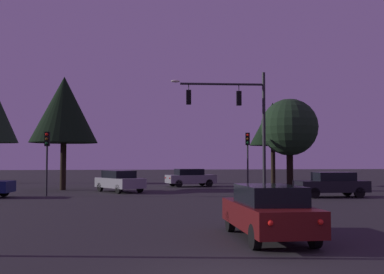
% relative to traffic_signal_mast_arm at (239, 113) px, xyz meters
% --- Properties ---
extents(ground_plane, '(168.00, 168.00, 0.00)m').
position_rel_traffic_signal_mast_arm_xyz_m(ground_plane, '(-4.99, 4.73, -5.16)').
color(ground_plane, '#262326').
rests_on(ground_plane, ground).
extents(traffic_signal_mast_arm, '(5.90, 0.68, 7.76)m').
position_rel_traffic_signal_mast_arm_xyz_m(traffic_signal_mast_arm, '(0.00, 0.00, 0.00)').
color(traffic_signal_mast_arm, '#232326').
rests_on(traffic_signal_mast_arm, ground).
extents(traffic_light_corner_left, '(0.33, 0.37, 4.25)m').
position_rel_traffic_signal_mast_arm_xyz_m(traffic_light_corner_left, '(1.79, 4.69, -2.15)').
color(traffic_light_corner_left, '#232326').
rests_on(traffic_light_corner_left, ground).
extents(traffic_light_corner_right, '(0.32, 0.36, 4.03)m').
position_rel_traffic_signal_mast_arm_xyz_m(traffic_light_corner_right, '(-11.89, 2.06, -2.29)').
color(traffic_light_corner_right, '#232326').
rests_on(traffic_light_corner_right, ground).
extents(car_nearside_lane, '(1.84, 4.61, 1.52)m').
position_rel_traffic_signal_mast_arm_xyz_m(car_nearside_lane, '(-3.06, -15.27, -4.37)').
color(car_nearside_lane, '#4C0F0F').
rests_on(car_nearside_lane, ground).
extents(car_crossing_left, '(4.35, 1.90, 1.52)m').
position_rel_traffic_signal_mast_arm_xyz_m(car_crossing_left, '(5.43, -1.24, -4.37)').
color(car_crossing_left, black).
rests_on(car_crossing_left, ground).
extents(car_far_lane, '(3.65, 4.57, 1.52)m').
position_rel_traffic_signal_mast_arm_xyz_m(car_far_lane, '(-7.40, 5.29, -4.37)').
color(car_far_lane, gray).
rests_on(car_far_lane, ground).
extents(car_parked_lot, '(4.41, 2.62, 1.52)m').
position_rel_traffic_signal_mast_arm_xyz_m(car_parked_lot, '(-1.45, 11.46, -4.37)').
color(car_parked_lot, gray).
rests_on(car_parked_lot, ground).
extents(tree_behind_sign, '(4.27, 4.27, 6.87)m').
position_rel_traffic_signal_mast_arm_xyz_m(tree_behind_sign, '(5.17, 5.21, -0.46)').
color(tree_behind_sign, black).
rests_on(tree_behind_sign, ground).
extents(tree_left_far, '(4.07, 4.07, 7.29)m').
position_rel_traffic_signal_mast_arm_xyz_m(tree_left_far, '(5.70, 10.71, 0.23)').
color(tree_left_far, black).
rests_on(tree_left_far, ground).
extents(tree_right_cluster, '(5.09, 5.09, 8.65)m').
position_rel_traffic_signal_mast_arm_xyz_m(tree_right_cluster, '(-11.65, 8.16, 0.93)').
color(tree_right_cluster, black).
rests_on(tree_right_cluster, ground).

